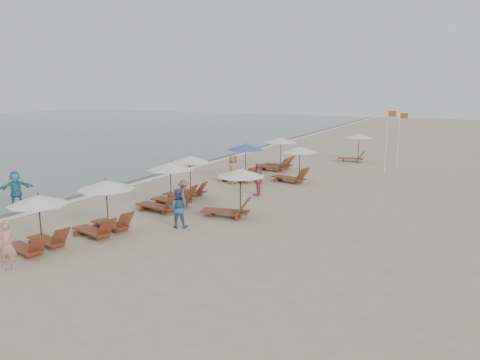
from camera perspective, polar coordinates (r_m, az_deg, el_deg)
The scene contains 20 objects.
ground at distance 17.13m, azimuth -0.27°, elevation -8.78°, with size 160.00×160.00×0.00m, color tan.
wet_sand_band at distance 31.94m, azimuth -12.07°, elevation 0.41°, with size 3.20×140.00×0.01m, color #6B5E4C.
foam_line at distance 31.14m, azimuth -10.21°, elevation 0.22°, with size 0.50×140.00×0.02m, color white.
lounger_station_0 at distance 18.49m, azimuth -23.37°, elevation -4.64°, with size 2.42×2.14×2.10m.
lounger_station_1 at distance 19.67m, azimuth -16.21°, elevation -3.09°, with size 2.60×2.29×2.23m.
lounger_station_2 at distance 22.99m, azimuth -8.94°, elevation -0.95°, with size 2.75×2.25×2.33m.
lounger_station_3 at distance 25.31m, azimuth -6.40°, elevation 0.42°, with size 2.34×2.04×2.29m.
lounger_station_4 at distance 29.78m, azimuth 0.16°, elevation 2.00°, with size 2.78×2.31×2.33m.
lounger_station_5 at distance 33.71m, azimuth 4.52°, elevation 3.10°, with size 2.76×2.37×2.33m.
inland_station_0 at distance 21.33m, azimuth -0.87°, elevation -1.17°, with size 2.88×2.24×2.22m.
inland_station_1 at distance 29.35m, azimuth 6.55°, elevation 2.15°, with size 2.91×2.29×2.22m.
inland_station_2 at distance 38.50m, azimuth 13.79°, elevation 4.22°, with size 2.70×2.24×2.22m.
beachgoer_near at distance 17.03m, azimuth -26.30°, elevation -7.13°, with size 0.61×0.40×1.68m, color tan.
beachgoer_mid_a at distance 20.04m, azimuth -7.49°, elevation -3.38°, with size 0.81×0.63×1.68m, color #2F5A8D.
beachgoer_mid_b at distance 22.75m, azimuth -6.82°, elevation -1.85°, with size 0.96×0.55×1.49m, color #8D5447.
beachgoer_far_a at distance 25.61m, azimuth 2.20°, elevation 0.05°, with size 1.06×0.44×1.80m, color #BA4A6B.
beachgoer_far_b at distance 28.79m, azimuth -0.86°, elevation 1.31°, with size 0.88×0.57×1.80m, color #A37258.
waterline_walker at distance 26.12m, azimuth -25.45°, elevation -0.90°, with size 1.60×0.51×1.73m, color teal.
flag_pole_near at distance 33.61m, azimuth 17.32°, elevation 4.95°, with size 0.59×0.08×4.48m.
flag_pole_far at distance 35.86m, azimuth 18.64°, elevation 5.03°, with size 0.59×0.08×4.23m.
Camera 1 is at (7.38, -14.30, 5.86)m, focal length 35.33 mm.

